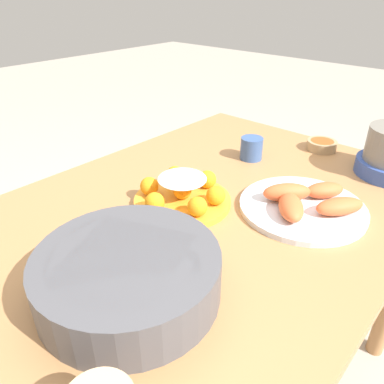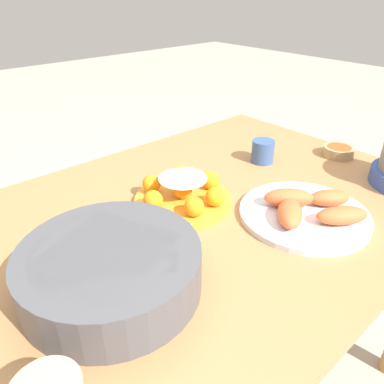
# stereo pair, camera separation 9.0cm
# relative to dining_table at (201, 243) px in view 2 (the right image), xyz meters

# --- Properties ---
(dining_table) EXTENTS (1.26, 0.87, 0.75)m
(dining_table) POSITION_rel_dining_table_xyz_m (0.00, 0.00, 0.00)
(dining_table) COLOR #A87547
(dining_table) RESTS_ON ground_plane
(cake_plate) EXTENTS (0.24, 0.24, 0.08)m
(cake_plate) POSITION_rel_dining_table_xyz_m (0.01, -0.05, 0.13)
(cake_plate) COLOR gold
(cake_plate) RESTS_ON dining_table
(serving_bowl) EXTENTS (0.32, 0.32, 0.09)m
(serving_bowl) POSITION_rel_dining_table_xyz_m (0.30, 0.09, 0.15)
(serving_bowl) COLOR #4C4C51
(serving_bowl) RESTS_ON dining_table
(sauce_bowl) EXTENTS (0.10, 0.10, 0.03)m
(sauce_bowl) POSITION_rel_dining_table_xyz_m (-0.54, 0.05, 0.12)
(sauce_bowl) COLOR tan
(sauce_bowl) RESTS_ON dining_table
(seafood_platter) EXTENTS (0.30, 0.30, 0.06)m
(seafood_platter) POSITION_rel_dining_table_xyz_m (-0.16, 0.19, 0.12)
(seafood_platter) COLOR silver
(seafood_platter) RESTS_ON dining_table
(cup_near) EXTENTS (0.07, 0.07, 0.07)m
(cup_near) POSITION_rel_dining_table_xyz_m (-0.33, -0.08, 0.14)
(cup_near) COLOR #38568E
(cup_near) RESTS_ON dining_table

